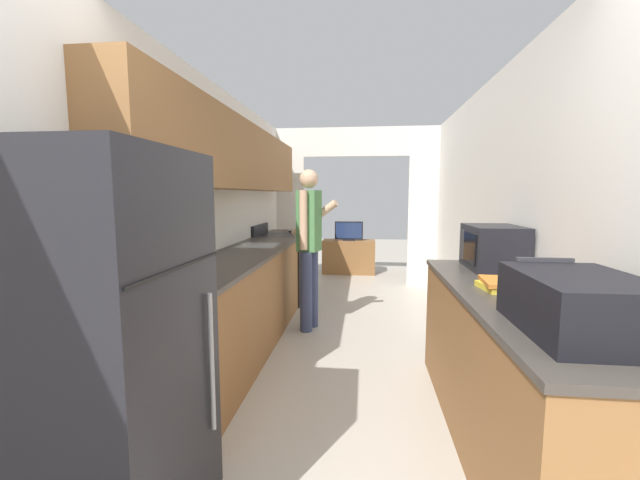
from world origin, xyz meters
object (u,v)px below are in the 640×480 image
(suitcase, at_px, (579,304))
(microwave, at_px, (493,247))
(range_oven, at_px, (281,267))
(television, at_px, (349,231))
(book_stack, at_px, (502,285))
(knife, at_px, (293,231))
(person, at_px, (309,244))
(refrigerator, at_px, (97,352))
(tv_cabinet, at_px, (349,257))

(suitcase, bearing_deg, microwave, 85.78)
(range_oven, relative_size, television, 2.05)
(book_stack, distance_m, television, 4.96)
(range_oven, relative_size, knife, 3.58)
(television, xyz_separation_m, knife, (-0.77, -1.47, 0.13))
(suitcase, height_order, book_stack, suitcase)
(person, bearing_deg, refrigerator, -175.60)
(refrigerator, height_order, book_stack, refrigerator)
(person, bearing_deg, range_oven, 40.99)
(knife, bearing_deg, range_oven, -54.03)
(book_stack, bearing_deg, television, 102.48)
(refrigerator, distance_m, person, 2.72)
(range_oven, xyz_separation_m, person, (0.54, -1.10, 0.46))
(refrigerator, relative_size, suitcase, 2.60)
(tv_cabinet, xyz_separation_m, television, (-0.00, -0.04, 0.48))
(refrigerator, distance_m, television, 5.77)
(tv_cabinet, bearing_deg, microwave, -73.86)
(person, height_order, microwave, person)
(refrigerator, xyz_separation_m, microwave, (2.00, 1.55, 0.25))
(refrigerator, height_order, television, refrigerator)
(tv_cabinet, bearing_deg, range_oven, -112.95)
(microwave, bearing_deg, book_stack, -102.51)
(knife, bearing_deg, television, 107.42)
(range_oven, distance_m, book_stack, 3.50)
(microwave, bearing_deg, range_oven, 132.85)
(book_stack, bearing_deg, microwave, 77.49)
(range_oven, relative_size, microwave, 2.00)
(person, height_order, tv_cabinet, person)
(microwave, height_order, tv_cabinet, microwave)
(person, bearing_deg, tv_cabinet, 9.20)
(range_oven, distance_m, knife, 0.66)
(microwave, height_order, television, microwave)
(suitcase, bearing_deg, person, 119.64)
(range_oven, xyz_separation_m, knife, (0.08, 0.48, 0.45))
(knife, bearing_deg, person, -28.50)
(refrigerator, distance_m, knife, 4.25)
(microwave, bearing_deg, person, 143.55)
(microwave, xyz_separation_m, tv_cabinet, (-1.22, 4.21, -0.76))
(refrigerator, xyz_separation_m, tv_cabinet, (0.79, 5.76, -0.50))
(range_oven, distance_m, suitcase, 4.13)
(person, bearing_deg, book_stack, -127.84)
(refrigerator, relative_size, microwave, 3.10)
(tv_cabinet, bearing_deg, television, -90.00)
(person, xyz_separation_m, television, (0.30, 3.05, -0.14))
(television, bearing_deg, tv_cabinet, 90.00)
(person, relative_size, television, 3.35)
(suitcase, height_order, microwave, microwave)
(tv_cabinet, bearing_deg, person, -95.52)
(range_oven, bearing_deg, knife, 81.01)
(television, bearing_deg, suitcase, -78.59)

